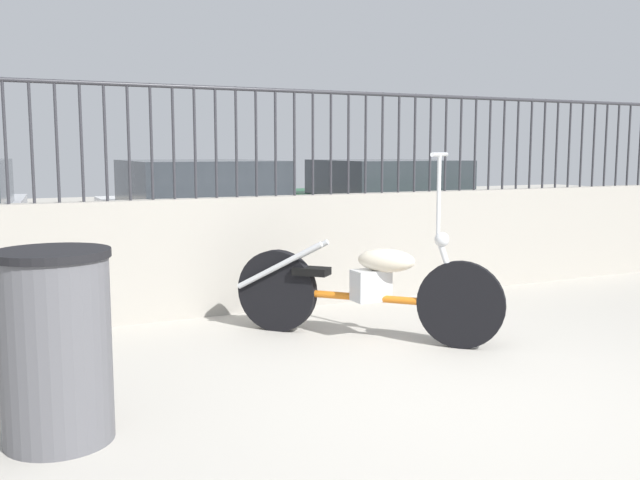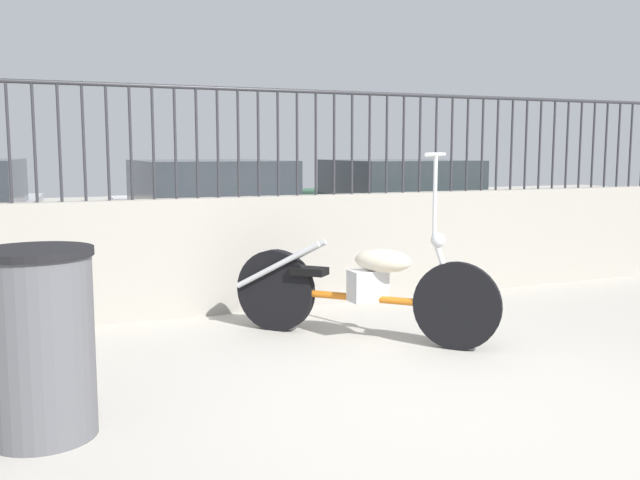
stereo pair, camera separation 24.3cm
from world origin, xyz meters
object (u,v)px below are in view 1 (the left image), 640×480
at_px(trash_bin, 56,346).
at_px(car_white, 196,215).
at_px(car_green, 380,205).
at_px(motorcycle_orange, 353,286).

bearing_deg(trash_bin, car_white, 66.32).
xyz_separation_m(trash_bin, car_green, (4.97, 5.23, 0.18)).
height_order(trash_bin, car_green, car_green).
xyz_separation_m(motorcycle_orange, trash_bin, (-2.29, -1.11, 0.08)).
distance_m(motorcycle_orange, car_white, 3.66).
relative_size(trash_bin, car_white, 0.23).
xyz_separation_m(trash_bin, car_white, (2.09, 4.76, 0.18)).
bearing_deg(trash_bin, car_green, 46.49).
bearing_deg(car_green, car_white, 102.73).
relative_size(motorcycle_orange, trash_bin, 1.67).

